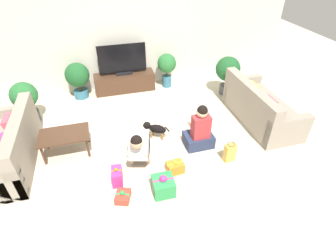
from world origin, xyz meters
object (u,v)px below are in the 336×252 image
Objects in this scene: person_kneeling at (139,146)px; coffee_table at (64,136)px; tv at (123,61)px; gift_box_a at (117,176)px; sofa_right at (260,108)px; potted_plant_back_left at (78,77)px; gift_bag_a at (230,153)px; gift_box_b at (163,186)px; dog at (155,128)px; tv_console at (125,82)px; gift_box_c at (175,167)px; sofa_left at (8,149)px; potted_plant_corner_right at (228,71)px; gift_box_d at (123,196)px; potted_plant_back_right at (167,66)px; person_sitting at (200,131)px; potted_plant_corner_left at (25,99)px.

coffee_table is at bearing 169.60° from person_kneeling.
tv is 3.61× the size of gift_box_a.
potted_plant_back_left is (-3.64, 2.04, 0.24)m from sofa_right.
gift_bag_a is at bearing -65.41° from tv.
gift_box_b is 0.93× the size of gift_bag_a.
potted_plant_back_left is 1.80× the size of dog.
potted_plant_back_left is at bearing 129.55° from gift_bag_a.
sofa_right is 2.26m from dog.
potted_plant_back_left is 2.47m from dog.
gift_box_c is (0.41, -3.08, -0.13)m from tv_console.
sofa_left is 4.83m from sofa_right.
sofa_right reaches higher than coffee_table.
sofa_left is 3.09m from tv_console.
tv reaches higher than potted_plant_corner_right.
coffee_table is at bearing 121.80° from gift_box_d.
tv is 1.11m from potted_plant_back_right.
tv is 3.25× the size of gift_box_b.
dog is 1.58× the size of gift_box_d.
sofa_left reaches higher than gift_box_b.
coffee_table is at bearing -11.46° from person_sitting.
potted_plant_corner_left is (-4.53, -0.01, -0.06)m from potted_plant_corner_right.
potted_plant_back_left is at bearing 82.82° from coffee_table.
coffee_table is 2.03m from gift_box_c.
tv reaches higher than person_sitting.
person_sitting is 0.66m from gift_bag_a.
gift_box_d is at bearing 52.93° from sofa_left.
coffee_table is 2.49m from tv_console.
potted_plant_back_right reaches higher than tv_console.
sofa_left is 3.92× the size of dog.
gift_bag_a is (0.32, -3.02, -0.39)m from potted_plant_back_right.
potted_plant_back_right is 2.32× the size of gift_bag_a.
dog is (-0.79, -2.02, -0.36)m from potted_plant_back_right.
tv is at bearing 2.63° from potted_plant_back_left.
potted_plant_back_left is at bearing 116.29° from gift_box_c.
potted_plant_corner_left is 4.21m from gift_bag_a.
gift_bag_a is at bearing 16.24° from gift_box_b.
sofa_right is at bearing -15.42° from potted_plant_corner_left.
tv_console reaches higher than gift_box_a.
person_kneeling is 1.70× the size of dog.
potted_plant_corner_left is at bearing -159.41° from tv_console.
sofa_right is 2.16× the size of potted_plant_corner_left.
person_kneeling is (-1.20, -2.64, -0.22)m from potted_plant_back_right.
tv_console is 3.45m from gift_box_b.
coffee_table is 2.29× the size of gift_bag_a.
tv_console is at bearing 2.63° from potted_plant_back_left.
sofa_right is 1.52m from gift_bag_a.
person_kneeling is 0.89m from gift_box_d.
person_kneeling is at bearing 39.68° from gift_box_a.
dog is at bearing 90.62° from sofa_left.
tv is at bearing 91.79° from gift_box_b.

